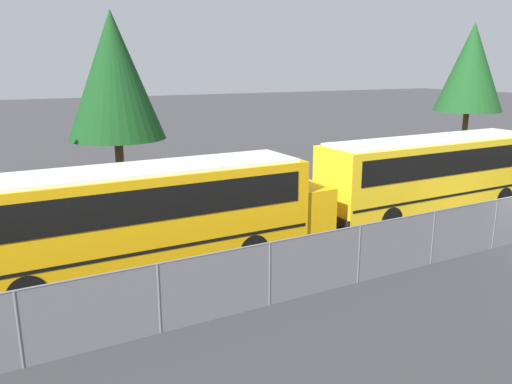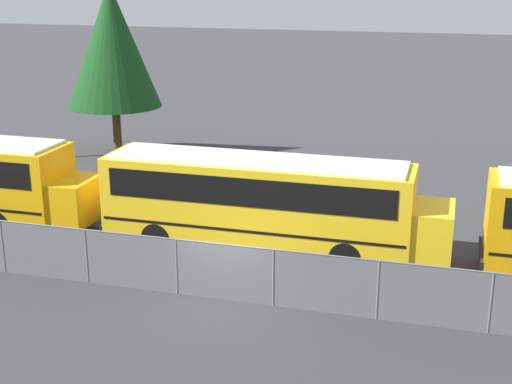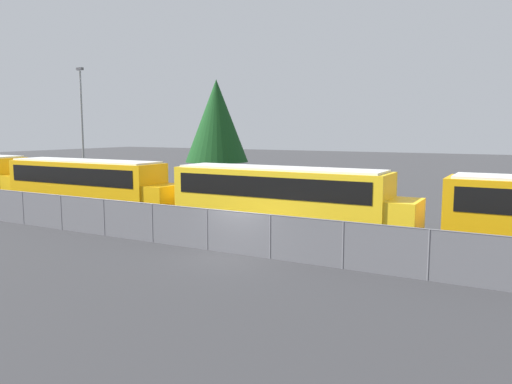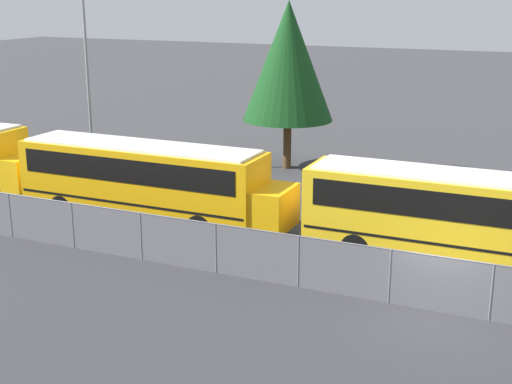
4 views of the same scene
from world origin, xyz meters
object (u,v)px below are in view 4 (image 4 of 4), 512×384
(tree_0, at_px, (288,61))
(school_bus_1, at_px, (147,177))
(light_pole, at_px, (87,70))
(school_bus_2, at_px, (466,213))

(tree_0, bearing_deg, school_bus_1, -99.38)
(light_pole, relative_size, tree_0, 1.11)
(school_bus_1, relative_size, school_bus_2, 1.00)
(school_bus_1, bearing_deg, school_bus_2, 1.47)
(school_bus_1, xyz_separation_m, tree_0, (1.87, 11.35, 3.87))
(light_pole, height_order, tree_0, light_pole)
(school_bus_2, distance_m, light_pole, 22.16)
(school_bus_2, relative_size, tree_0, 1.35)
(school_bus_1, relative_size, light_pole, 1.23)
(school_bus_1, height_order, tree_0, tree_0)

